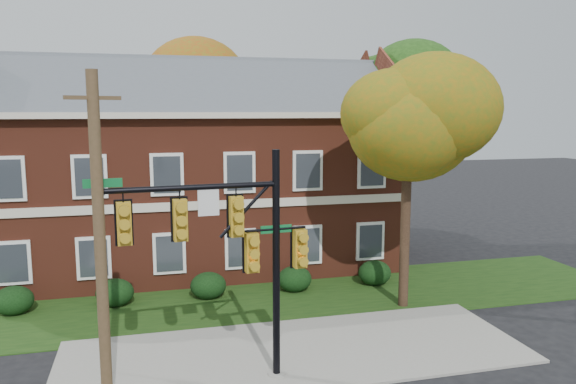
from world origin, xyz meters
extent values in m
plane|color=black|center=(0.00, 0.00, 0.00)|extent=(120.00, 120.00, 0.00)
cube|color=gray|center=(0.00, 1.00, 0.04)|extent=(14.00, 5.00, 0.08)
cube|color=#193811|center=(0.00, 6.00, 0.02)|extent=(30.00, 6.00, 0.04)
cube|color=maroon|center=(-2.00, 12.00, 3.50)|extent=(18.00, 8.00, 7.00)
cube|color=beige|center=(-2.00, 12.00, 7.12)|extent=(18.80, 8.80, 0.24)
cube|color=beige|center=(-2.00, 7.97, 3.50)|extent=(18.00, 0.12, 0.35)
ellipsoid|color=black|center=(-9.00, 6.70, 0.53)|extent=(1.40, 1.26, 1.05)
ellipsoid|color=black|center=(-5.50, 6.70, 0.53)|extent=(1.40, 1.26, 1.05)
ellipsoid|color=black|center=(-2.00, 6.70, 0.53)|extent=(1.40, 1.26, 1.05)
ellipsoid|color=black|center=(1.50, 6.70, 0.53)|extent=(1.40, 1.26, 1.05)
ellipsoid|color=black|center=(5.00, 6.70, 0.53)|extent=(1.40, 1.26, 1.05)
cylinder|color=black|center=(5.00, 4.00, 2.88)|extent=(0.36, 0.36, 5.76)
ellipsoid|color=#9D600D|center=(5.00, 4.00, 6.48)|extent=(4.25, 4.25, 3.60)
ellipsoid|color=#9D600D|center=(5.62, 3.62, 7.08)|extent=(3.50, 3.50, 3.00)
cylinder|color=black|center=(9.00, 13.00, 3.52)|extent=(0.36, 0.36, 7.04)
ellipsoid|color=#17380F|center=(9.00, 13.00, 7.92)|extent=(5.95, 5.95, 5.04)
ellipsoid|color=#17380F|center=(9.88, 12.47, 8.52)|extent=(4.90, 4.90, 4.20)
cylinder|color=black|center=(-1.00, 20.00, 3.84)|extent=(0.36, 0.36, 7.68)
ellipsoid|color=#B5380F|center=(-1.00, 20.00, 8.64)|extent=(6.46, 6.46, 5.47)
ellipsoid|color=#B5380F|center=(-0.05, 19.43, 9.24)|extent=(5.32, 5.32, 4.56)
cylinder|color=gray|center=(-0.93, -0.38, 0.07)|extent=(0.50, 0.50, 0.14)
cylinder|color=black|center=(-0.93, -0.38, 3.15)|extent=(0.21, 0.21, 6.30)
cylinder|color=black|center=(-3.17, -0.57, 5.40)|extent=(4.49, 0.52, 0.14)
cylinder|color=black|center=(-0.93, -0.38, 4.18)|extent=(1.62, 0.21, 0.07)
cube|color=#B2891C|center=(-4.78, -0.70, 4.59)|extent=(0.42, 0.30, 1.04)
cube|color=#B2891C|center=(-3.44, -0.59, 4.59)|extent=(0.42, 0.30, 1.04)
cube|color=#B2891C|center=(-2.00, -0.47, 4.59)|extent=(0.42, 0.30, 1.04)
cube|color=silver|center=(-2.72, -0.53, 4.99)|extent=(0.54, 0.08, 0.67)
cube|color=#0D662E|center=(-5.23, -0.74, 5.59)|extent=(0.90, 0.11, 0.22)
cube|color=#B2891C|center=(-1.60, -0.43, 3.60)|extent=(0.42, 0.30, 1.04)
cube|color=#B2891C|center=(-0.26, -0.32, 3.60)|extent=(0.42, 0.30, 1.04)
cube|color=#0D662E|center=(-0.93, -0.38, 4.18)|extent=(0.85, 0.11, 0.21)
cylinder|color=#483921|center=(-5.34, -1.00, 4.11)|extent=(0.35, 0.35, 8.22)
cube|color=#483921|center=(-5.34, -1.00, 7.58)|extent=(1.23, 0.54, 0.09)
cylinder|color=slate|center=(-5.50, 1.00, 1.04)|extent=(0.07, 0.07, 2.08)
cube|color=slate|center=(-5.50, 1.00, 1.80)|extent=(0.30, 0.11, 0.59)
camera|label=1|loc=(-4.27, -14.58, 7.29)|focal=35.00mm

